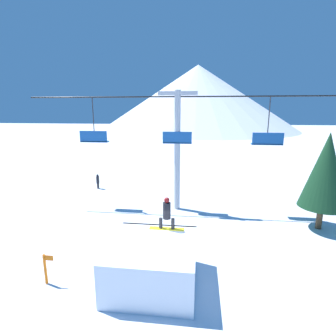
{
  "coord_description": "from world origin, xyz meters",
  "views": [
    {
      "loc": [
        1.22,
        -8.48,
        6.42
      ],
      "look_at": [
        -0.42,
        4.76,
        3.44
      ],
      "focal_mm": 28.0,
      "sensor_mm": 36.0,
      "label": 1
    }
  ],
  "objects_px": {
    "pine_tree_near": "(326,171)",
    "distant_skier": "(98,181)",
    "snowboarder": "(167,214)",
    "snow_ramp": "(153,263)",
    "trail_marker": "(46,268)"
  },
  "relations": [
    {
      "from": "pine_tree_near",
      "to": "distant_skier",
      "type": "relative_size",
      "value": 4.33
    },
    {
      "from": "snowboarder",
      "to": "snow_ramp",
      "type": "bearing_deg",
      "value": -106.86
    },
    {
      "from": "pine_tree_near",
      "to": "trail_marker",
      "type": "distance_m",
      "value": 13.96
    },
    {
      "from": "trail_marker",
      "to": "distant_skier",
      "type": "distance_m",
      "value": 12.27
    },
    {
      "from": "snow_ramp",
      "to": "snowboarder",
      "type": "bearing_deg",
      "value": 73.14
    },
    {
      "from": "snow_ramp",
      "to": "pine_tree_near",
      "type": "bearing_deg",
      "value": 34.76
    },
    {
      "from": "snowboarder",
      "to": "trail_marker",
      "type": "distance_m",
      "value": 4.96
    },
    {
      "from": "snow_ramp",
      "to": "distant_skier",
      "type": "bearing_deg",
      "value": 120.4
    },
    {
      "from": "snowboarder",
      "to": "trail_marker",
      "type": "xyz_separation_m",
      "value": [
        -4.33,
        -1.76,
        -1.66
      ]
    },
    {
      "from": "snow_ramp",
      "to": "trail_marker",
      "type": "bearing_deg",
      "value": -172.26
    },
    {
      "from": "trail_marker",
      "to": "snowboarder",
      "type": "bearing_deg",
      "value": 22.12
    },
    {
      "from": "snowboarder",
      "to": "trail_marker",
      "type": "relative_size",
      "value": 1.19
    },
    {
      "from": "snow_ramp",
      "to": "pine_tree_near",
      "type": "distance_m",
      "value": 10.33
    },
    {
      "from": "snow_ramp",
      "to": "trail_marker",
      "type": "height_order",
      "value": "snow_ramp"
    },
    {
      "from": "trail_marker",
      "to": "pine_tree_near",
      "type": "bearing_deg",
      "value": 27.16
    }
  ]
}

